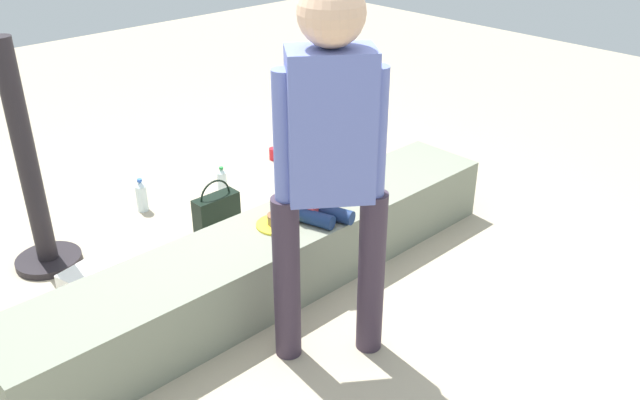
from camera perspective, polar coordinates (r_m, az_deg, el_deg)
The scene contains 12 objects.
ground_plane at distance 3.62m, azimuth -3.78°, elevation -7.39°, with size 12.00×12.00×0.00m, color tan.
concrete_ledge at distance 3.52m, azimuth -3.87°, elevation -4.96°, with size 2.91×0.49×0.36m, color gray.
child_seated at distance 3.45m, azimuth -0.54°, elevation 1.91°, with size 0.29×0.35×0.48m.
adult_standing at distance 2.67m, azimuth 0.89°, elevation 4.30°, with size 0.43×0.37×1.69m.
cake_plate at distance 3.43m, azimuth -3.69°, elevation -1.88°, with size 0.22×0.22×0.07m.
gift_bag at distance 4.95m, azimuth -1.14°, elevation 4.74°, with size 0.18×0.08×0.33m.
railing_post at distance 3.87m, azimuth -23.46°, elevation 1.27°, with size 0.36×0.36×1.29m.
water_bottle_near_gift at distance 4.45m, azimuth -15.05°, elevation 0.33°, with size 0.07×0.07×0.23m.
water_bottle_far_side at distance 4.60m, azimuth -8.40°, elevation 1.67°, with size 0.06×0.06×0.18m.
party_cup_red at distance 5.08m, azimuth -3.99°, elevation 3.97°, with size 0.07×0.07×0.09m, color red.
cake_box_white at distance 3.70m, azimuth -18.20°, elevation -6.63°, with size 0.34×0.30×0.14m, color white.
handbag_black_leather at distance 4.13m, azimuth -8.86°, elevation -0.96°, with size 0.29×0.11×0.33m.
Camera 1 is at (-1.85, -2.32, 2.06)m, focal length 37.32 mm.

